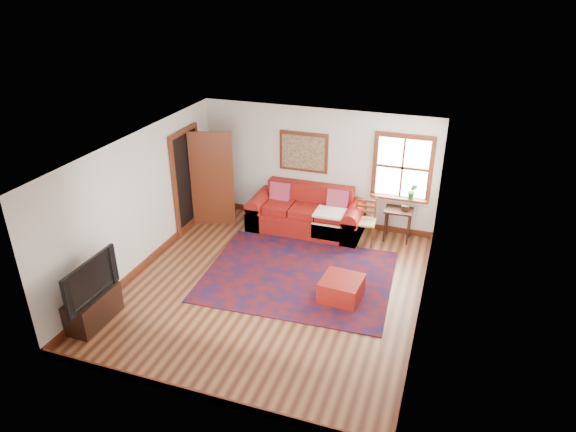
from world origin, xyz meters
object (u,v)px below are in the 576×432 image
at_px(side_table, 399,215).
at_px(media_cabinet, 93,308).
at_px(red_ottoman, 341,289).
at_px(ladder_back_chair, 365,219).
at_px(red_leather_sofa, 306,216).

distance_m(side_table, media_cabinet, 5.91).
bearing_deg(side_table, red_ottoman, -103.52).
xyz_separation_m(ladder_back_chair, media_cabinet, (-3.45, -3.96, -0.25)).
bearing_deg(red_leather_sofa, side_table, 4.59).
height_order(side_table, media_cabinet, side_table).
distance_m(red_leather_sofa, media_cabinet, 4.67).
bearing_deg(side_table, ladder_back_chair, -153.73).
height_order(ladder_back_chair, media_cabinet, ladder_back_chair).
height_order(side_table, ladder_back_chair, ladder_back_chair).
height_order(red_leather_sofa, media_cabinet, red_leather_sofa).
relative_size(ladder_back_chair, media_cabinet, 1.02).
bearing_deg(red_ottoman, ladder_back_chair, 95.69).
bearing_deg(media_cabinet, red_leather_sofa, 61.95).
relative_size(red_leather_sofa, media_cabinet, 2.58).
xyz_separation_m(red_ottoman, side_table, (0.58, 2.40, 0.36)).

